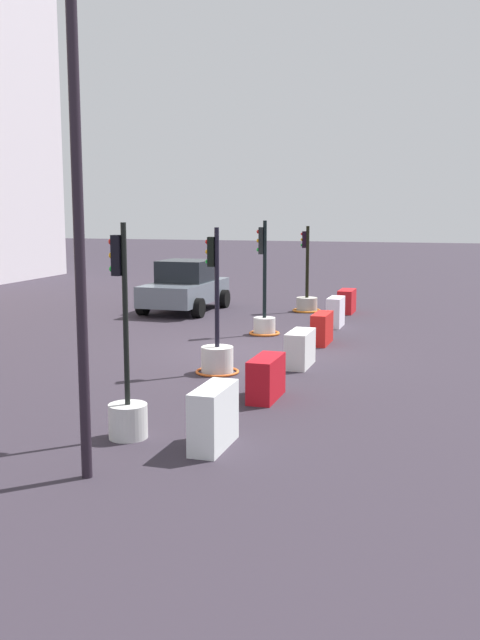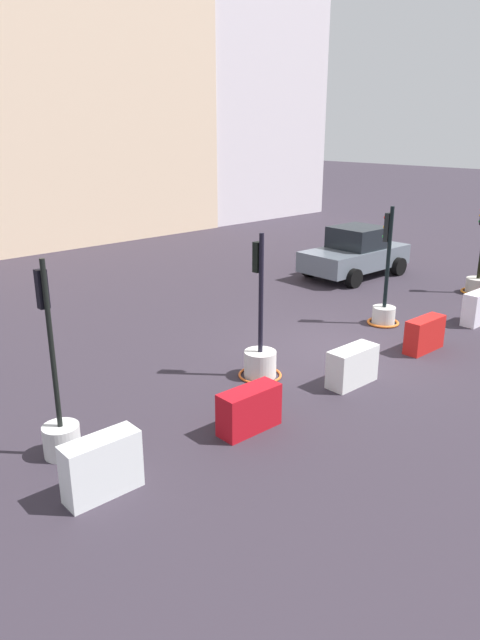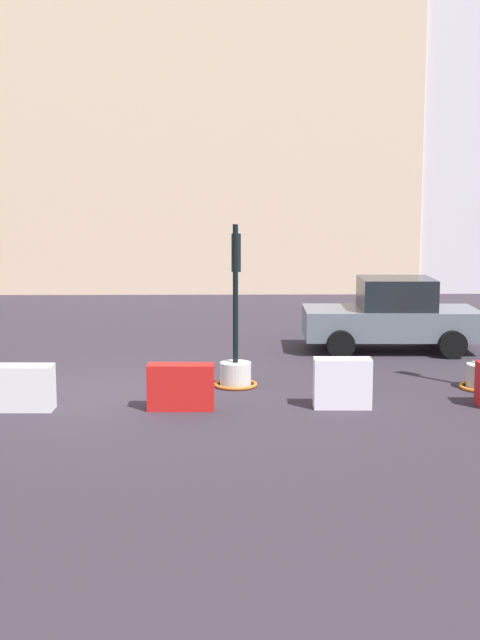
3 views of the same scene
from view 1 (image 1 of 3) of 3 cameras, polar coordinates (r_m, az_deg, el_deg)
name	(u,v)px [view 1 (image 1 of 3)]	position (r m, az deg, el deg)	size (l,w,h in m)	color
ground_plane	(255,351)	(17.44, 1.16, -2.49)	(120.00, 120.00, 0.00)	#312A35
traffic_light_0	(127,401)	(10.95, -8.97, -6.36)	(0.59, 0.59, 3.23)	silver
traffic_light_1	(217,351)	(15.08, -1.84, -2.51)	(0.92, 0.92, 3.05)	silver
traffic_light_2	(264,316)	(19.70, 1.93, 0.35)	(0.85, 0.85, 3.11)	silver
traffic_light_3	(307,299)	(24.25, 5.32, 1.65)	(0.96, 0.96, 2.86)	#BAB5A9
construction_barrier_0	(214,417)	(10.43, -2.11, -7.72)	(1.13, 0.43, 0.90)	silver
construction_barrier_1	(266,378)	(13.05, 2.09, -4.63)	(1.17, 0.47, 0.77)	red
construction_barrier_2	(300,349)	(15.76, 4.80, -2.30)	(1.15, 0.48, 0.78)	silver
construction_barrier_3	(322,329)	(18.43, 6.53, -0.68)	(1.15, 0.41, 0.80)	red
construction_barrier_4	(336,312)	(21.16, 7.60, 0.63)	(1.00, 0.42, 0.87)	white
construction_barrier_5	(347,301)	(24.06, 8.48, 1.48)	(1.12, 0.50, 0.78)	red
car_grey_saloon	(185,287)	(24.27, -4.39, 2.64)	(4.09, 2.29, 1.72)	slate
street_lamp_post	(77,169)	(9.05, -12.85, 11.62)	(0.36, 0.36, 6.27)	black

